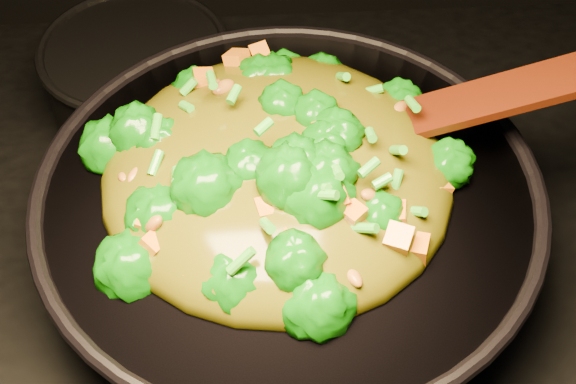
{
  "coord_description": "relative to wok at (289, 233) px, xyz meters",
  "views": [
    {
      "loc": [
        0.03,
        -0.48,
        1.6
      ],
      "look_at": [
        0.06,
        0.02,
        1.02
      ],
      "focal_mm": 50.0,
      "sensor_mm": 36.0,
      "label": 1
    }
  ],
  "objects": [
    {
      "name": "wok",
      "position": [
        0.0,
        0.0,
        0.0
      ],
      "size": [
        0.47,
        0.47,
        0.13
      ],
      "primitive_type": null,
      "rotation": [
        0.0,
        0.0,
        0.01
      ],
      "color": "black",
      "rests_on": "stovetop"
    },
    {
      "name": "stir_fry",
      "position": [
        -0.01,
        0.01,
        0.12
      ],
      "size": [
        0.43,
        0.43,
        0.11
      ],
      "primitive_type": null,
      "rotation": [
        0.0,
        0.0,
        -0.37
      ],
      "color": "#0E6407",
      "rests_on": "wok"
    },
    {
      "name": "spatula",
      "position": [
        0.18,
        0.05,
        0.12
      ],
      "size": [
        0.32,
        0.07,
        0.13
      ],
      "primitive_type": "cube",
      "rotation": [
        0.0,
        -0.38,
        -0.07
      ],
      "color": "#351608",
      "rests_on": "wok"
    },
    {
      "name": "back_pot",
      "position": [
        -0.16,
        0.24,
        -0.01
      ],
      "size": [
        0.24,
        0.24,
        0.12
      ],
      "primitive_type": "cylinder",
      "rotation": [
        0.0,
        0.0,
        0.16
      ],
      "color": "black",
      "rests_on": "stovetop"
    }
  ]
}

